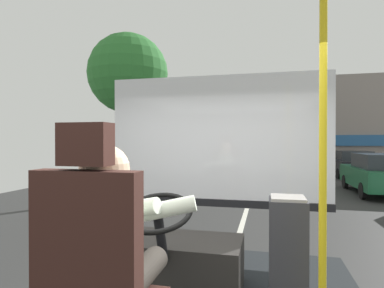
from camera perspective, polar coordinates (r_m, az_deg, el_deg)
ground at (r=10.92m, az=10.37°, el=-9.79°), size 18.00×44.00×0.06m
bus_driver at (r=1.68m, az=-14.13°, el=-16.66°), size 0.76×0.60×0.77m
steering_console at (r=2.78m, az=-3.23°, el=-20.23°), size 1.10×0.95×0.82m
handrail_pole at (r=1.98m, az=22.47°, el=-4.09°), size 0.04×0.04×2.10m
fare_box at (r=2.48m, az=16.83°, el=-18.38°), size 0.26×0.27×0.81m
windshield_panel at (r=3.59m, az=4.39°, el=-2.03°), size 2.50×0.08×1.48m
street_tree at (r=11.13m, az=-11.42°, el=12.18°), size 2.67×2.67×5.54m
shop_building at (r=22.14m, az=24.42°, el=2.81°), size 9.09×5.24×5.65m
parked_car_green at (r=13.34m, az=30.92°, el=-4.58°), size 1.99×3.91×1.47m
parked_car_black at (r=19.37m, az=26.72°, el=-3.09°), size 1.90×4.28×1.40m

